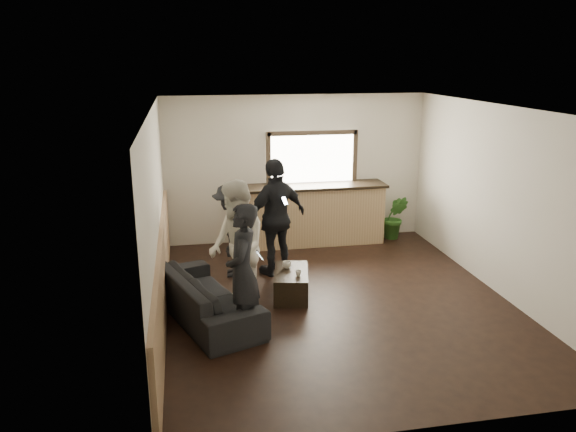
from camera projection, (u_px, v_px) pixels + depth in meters
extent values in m
cube|color=black|center=(336.00, 301.00, 8.27)|extent=(5.00, 6.00, 0.01)
cube|color=silver|center=(341.00, 109.00, 7.50)|extent=(5.00, 6.00, 0.01)
cube|color=beige|center=(296.00, 169.00, 10.72)|extent=(5.00, 0.01, 2.80)
cube|color=beige|center=(428.00, 295.00, 5.05)|extent=(5.00, 0.01, 2.80)
cube|color=beige|center=(156.00, 219.00, 7.44)|extent=(0.01, 6.00, 2.80)
cube|color=beige|center=(501.00, 201.00, 8.33)|extent=(0.01, 6.00, 2.80)
cube|color=tan|center=(163.00, 278.00, 7.68)|extent=(0.06, 5.90, 1.10)
cube|color=tan|center=(314.00, 215.00, 10.70)|extent=(2.60, 0.60, 1.10)
cube|color=black|center=(315.00, 186.00, 10.54)|extent=(2.70, 0.68, 0.05)
cube|color=white|center=(312.00, 158.00, 10.68)|extent=(1.60, 0.06, 0.90)
cube|color=#3F3326|center=(312.00, 133.00, 10.52)|extent=(1.72, 0.08, 0.08)
cube|color=#3F3326|center=(268.00, 160.00, 10.50)|extent=(0.08, 0.08, 1.06)
cube|color=#3F3326|center=(355.00, 157.00, 10.80)|extent=(0.08, 0.08, 1.06)
imported|color=black|center=(206.00, 296.00, 7.66)|extent=(1.53, 2.32, 0.63)
cube|color=black|center=(291.00, 283.00, 8.40)|extent=(0.66, 0.97, 0.40)
imported|color=silver|center=(287.00, 265.00, 8.45)|extent=(0.18, 0.18, 0.10)
imported|color=silver|center=(298.00, 273.00, 8.15)|extent=(0.11, 0.11, 0.08)
imported|color=#2D6623|center=(395.00, 217.00, 10.99)|extent=(0.58, 0.53, 0.87)
imported|color=black|center=(243.00, 271.00, 7.04)|extent=(0.54, 0.71, 1.75)
cube|color=black|center=(260.00, 255.00, 6.98)|extent=(0.10, 0.09, 0.12)
cube|color=white|center=(260.00, 255.00, 6.97)|extent=(0.09, 0.08, 0.11)
imported|color=silver|center=(237.00, 248.00, 7.72)|extent=(0.89, 1.04, 1.87)
cube|color=black|center=(252.00, 241.00, 7.79)|extent=(0.10, 0.09, 0.12)
cube|color=white|center=(252.00, 241.00, 7.78)|extent=(0.09, 0.08, 0.11)
imported|color=black|center=(231.00, 230.00, 9.07)|extent=(0.66, 1.04, 1.53)
cube|color=black|center=(244.00, 215.00, 9.02)|extent=(0.10, 0.08, 0.12)
cube|color=white|center=(244.00, 215.00, 9.01)|extent=(0.08, 0.07, 0.11)
imported|color=black|center=(276.00, 217.00, 9.09)|extent=(1.22, 0.94, 1.92)
cube|color=black|center=(285.00, 201.00, 8.83)|extent=(0.11, 0.11, 0.12)
cube|color=white|center=(285.00, 201.00, 8.83)|extent=(0.09, 0.10, 0.11)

